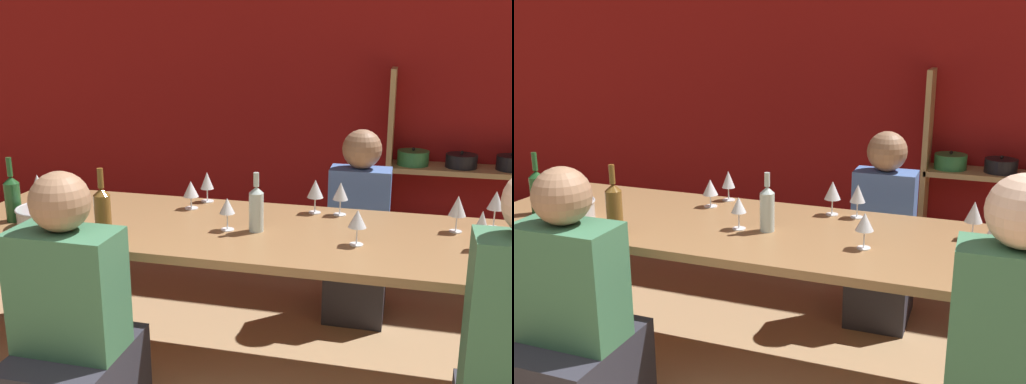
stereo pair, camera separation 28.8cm
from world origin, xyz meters
TOP-DOWN VIEW (x-y plane):
  - wall_back_red at (0.00, 3.83)m, footprint 8.80×0.06m
  - shelf_unit at (1.05, 3.63)m, footprint 1.32×0.30m
  - dining_table at (-0.15, 1.99)m, footprint 2.85×0.87m
  - mixing_bowl at (-1.10, 1.78)m, footprint 0.28×0.28m
  - wine_bottle_green at (-1.30, 1.81)m, footprint 0.07×0.07m
  - wine_bottle_dark at (-0.11, 1.96)m, footprint 0.07×0.07m
  - wine_bottle_amber at (-0.71, 1.63)m, footprint 0.07×0.07m
  - wine_glass_white_a at (0.79, 2.18)m, footprint 0.08×0.08m
  - wine_glass_white_b at (0.96, 2.28)m, footprint 0.08×0.08m
  - wine_glass_red_a at (0.11, 2.31)m, footprint 0.08×0.08m
  - wine_glass_empty_b at (0.93, 1.70)m, footprint 0.07×0.07m
  - wine_glass_empty_c at (-1.36, 2.11)m, footprint 0.08×0.08m
  - wine_glass_white_c at (-0.25, 1.94)m, footprint 0.07×0.07m
  - wine_glass_red_b at (0.36, 1.89)m, footprint 0.08×0.08m
  - wine_glass_white_d at (-0.49, 2.37)m, footprint 0.07×0.07m
  - wine_glass_red_c at (0.87, 1.96)m, footprint 0.06×0.06m
  - wine_glass_empty_d at (0.24, 2.31)m, footprint 0.08×0.08m
  - wine_glass_white_e at (-0.53, 2.23)m, footprint 0.08×0.08m
  - person_near_a at (-0.66, 1.23)m, footprint 0.41×0.51m
  - person_far_a at (0.30, 2.74)m, footprint 0.34×0.43m

SIDE VIEW (x-z plane):
  - person_far_a at x=0.30m, z-range -0.13..0.98m
  - person_near_a at x=-0.66m, z-range -0.15..1.01m
  - shelf_unit at x=1.05m, z-range -0.20..1.20m
  - dining_table at x=-0.15m, z-range 0.29..1.04m
  - mixing_bowl at x=-1.10m, z-range 0.75..0.84m
  - wine_glass_white_e at x=-0.53m, z-range 0.77..0.92m
  - wine_glass_empty_b at x=0.93m, z-range 0.77..0.93m
  - wine_glass_empty_c at x=-1.36m, z-range 0.77..0.93m
  - wine_glass_white_c at x=-0.25m, z-range 0.78..0.93m
  - wine_glass_white_d at x=-0.49m, z-range 0.77..0.94m
  - wine_bottle_dark at x=-0.11m, z-range 0.72..1.00m
  - wine_glass_red_b at x=0.36m, z-range 0.78..0.94m
  - wine_glass_red_c at x=0.87m, z-range 0.78..0.95m
  - wine_bottle_green at x=-1.30m, z-range 0.70..1.02m
  - wine_glass_white_a at x=0.79m, z-range 0.78..0.95m
  - wine_glass_empty_d at x=0.24m, z-range 0.78..0.95m
  - wine_glass_red_a at x=0.11m, z-range 0.78..0.95m
  - wine_glass_white_b at x=0.96m, z-range 0.78..0.96m
  - wine_bottle_amber at x=-0.71m, z-range 0.71..1.05m
  - wall_back_red at x=0.00m, z-range 0.00..2.70m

